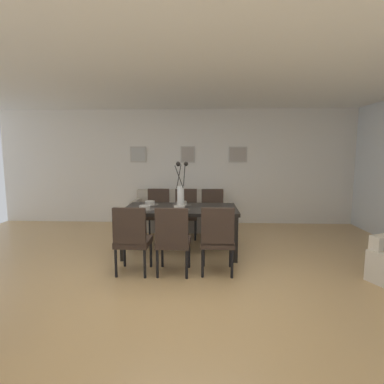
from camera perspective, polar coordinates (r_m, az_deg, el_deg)
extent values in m
plane|color=tan|center=(3.94, -1.16, -16.57)|extent=(9.00, 9.00, 0.00)
cube|color=silver|center=(6.85, 0.48, 4.84)|extent=(9.00, 0.10, 2.60)
cube|color=white|center=(4.14, -0.90, 21.96)|extent=(9.00, 7.20, 0.08)
cube|color=black|center=(4.78, -2.20, -3.29)|extent=(1.80, 0.99, 0.05)
cube|color=black|center=(5.29, 7.37, -6.41)|extent=(0.07, 0.07, 0.69)
cube|color=black|center=(5.41, -10.76, -6.18)|extent=(0.07, 0.07, 0.69)
cube|color=black|center=(4.45, 8.35, -9.06)|extent=(0.07, 0.07, 0.69)
cube|color=black|center=(4.59, -13.25, -8.67)|extent=(0.07, 0.07, 0.69)
cube|color=#33261E|center=(4.12, -11.16, -9.40)|extent=(0.45, 0.45, 0.08)
cube|color=#33261E|center=(3.87, -11.99, -6.51)|extent=(0.42, 0.07, 0.48)
cylinder|color=black|center=(4.32, -7.93, -11.73)|extent=(0.04, 0.04, 0.38)
cylinder|color=black|center=(4.41, -12.87, -11.44)|extent=(0.04, 0.04, 0.38)
cylinder|color=black|center=(3.97, -9.08, -13.49)|extent=(0.04, 0.04, 0.38)
cylinder|color=black|center=(4.07, -14.45, -13.11)|extent=(0.04, 0.04, 0.38)
cube|color=#33261E|center=(5.73, -6.71, -4.58)|extent=(0.44, 0.44, 0.08)
cube|color=#33261E|center=(5.86, -6.44, -1.72)|extent=(0.42, 0.06, 0.48)
cylinder|color=black|center=(5.63, -8.93, -7.23)|extent=(0.04, 0.04, 0.38)
cylinder|color=black|center=(5.57, -5.06, -7.34)|extent=(0.04, 0.04, 0.38)
cylinder|color=black|center=(5.99, -8.18, -6.33)|extent=(0.04, 0.04, 0.38)
cylinder|color=black|center=(5.93, -4.55, -6.42)|extent=(0.04, 0.04, 0.38)
cube|color=#33261E|center=(4.03, -3.54, -9.65)|extent=(0.45, 0.45, 0.08)
cube|color=#33261E|center=(3.78, -3.95, -6.71)|extent=(0.42, 0.07, 0.48)
cylinder|color=black|center=(4.26, -0.59, -11.94)|extent=(0.04, 0.04, 0.38)
cylinder|color=black|center=(4.30, -5.74, -11.77)|extent=(0.04, 0.04, 0.38)
cylinder|color=black|center=(3.90, -1.04, -13.77)|extent=(0.04, 0.04, 0.38)
cylinder|color=black|center=(3.95, -6.69, -13.54)|extent=(0.04, 0.04, 0.38)
cube|color=#33261E|center=(5.67, -1.24, -4.65)|extent=(0.44, 0.44, 0.08)
cube|color=#33261E|center=(5.81, -1.14, -1.75)|extent=(0.42, 0.06, 0.48)
cylinder|color=black|center=(5.55, -3.32, -7.36)|extent=(0.04, 0.04, 0.38)
cylinder|color=black|center=(5.53, 0.63, -7.40)|extent=(0.04, 0.04, 0.38)
cylinder|color=black|center=(5.92, -2.98, -6.43)|extent=(0.04, 0.04, 0.38)
cylinder|color=black|center=(5.90, 0.73, -6.47)|extent=(0.04, 0.04, 0.38)
cube|color=#33261E|center=(4.05, 4.89, -9.55)|extent=(0.45, 0.45, 0.08)
cube|color=#33261E|center=(3.80, 4.96, -6.63)|extent=(0.42, 0.07, 0.48)
cylinder|color=black|center=(4.31, 7.40, -11.76)|extent=(0.04, 0.04, 0.38)
cylinder|color=black|center=(4.31, 2.24, -11.72)|extent=(0.04, 0.04, 0.38)
cylinder|color=black|center=(3.96, 7.72, -13.55)|extent=(0.04, 0.04, 0.38)
cylinder|color=black|center=(3.95, 2.05, -13.51)|extent=(0.04, 0.04, 0.38)
cube|color=#33261E|center=(5.65, 4.08, -4.72)|extent=(0.46, 0.46, 0.08)
cube|color=#33261E|center=(5.79, 3.93, -1.81)|extent=(0.42, 0.08, 0.48)
cylinder|color=black|center=(5.50, 2.24, -7.49)|extent=(0.04, 0.04, 0.38)
cylinder|color=black|center=(5.54, 6.20, -7.44)|extent=(0.04, 0.04, 0.38)
cylinder|color=black|center=(5.87, 2.03, -6.55)|extent=(0.04, 0.04, 0.38)
cylinder|color=black|center=(5.90, 5.74, -6.50)|extent=(0.04, 0.04, 0.38)
cylinder|color=white|center=(4.75, -2.21, -0.98)|extent=(0.11, 0.11, 0.34)
cylinder|color=black|center=(4.73, -1.52, 3.01)|extent=(0.05, 0.12, 0.37)
sphere|color=black|center=(4.72, -1.17, 5.43)|extent=(0.07, 0.07, 0.07)
cylinder|color=black|center=(4.77, -2.54, 3.04)|extent=(0.08, 0.05, 0.38)
sphere|color=black|center=(4.78, -2.71, 5.45)|extent=(0.07, 0.07, 0.07)
cylinder|color=black|center=(4.66, -2.51, 2.94)|extent=(0.15, 0.06, 0.36)
sphere|color=black|center=(4.62, -2.67, 5.39)|extent=(0.07, 0.07, 0.07)
cylinder|color=#4C4742|center=(4.63, -9.10, -3.37)|extent=(0.32, 0.32, 0.01)
cylinder|color=#B2ADA3|center=(4.63, -9.11, -2.97)|extent=(0.17, 0.17, 0.06)
cylinder|color=gray|center=(4.63, -9.11, -2.79)|extent=(0.13, 0.13, 0.04)
cylinder|color=#4C4742|center=(5.07, -8.10, -2.44)|extent=(0.32, 0.32, 0.01)
cylinder|color=#B2ADA3|center=(5.06, -8.11, -2.07)|extent=(0.17, 0.17, 0.06)
cylinder|color=gray|center=(5.06, -8.11, -1.91)|extent=(0.13, 0.13, 0.04)
cylinder|color=#4C4742|center=(4.56, -2.42, -3.46)|extent=(0.32, 0.32, 0.01)
cylinder|color=#B2ADA3|center=(4.55, -2.42, -3.05)|extent=(0.17, 0.17, 0.06)
cylinder|color=gray|center=(4.55, -2.42, -2.87)|extent=(0.13, 0.13, 0.04)
cylinder|color=#4C4742|center=(5.00, -1.99, -2.51)|extent=(0.32, 0.32, 0.01)
cylinder|color=#B2ADA3|center=(4.99, -2.00, -2.14)|extent=(0.17, 0.17, 0.06)
cylinder|color=gray|center=(4.99, -2.00, -1.97)|extent=(0.13, 0.13, 0.04)
cube|color=#B2A899|center=(6.42, -2.52, -5.16)|extent=(1.94, 0.84, 0.42)
cube|color=#B2A899|center=(6.68, -2.29, -1.18)|extent=(1.94, 0.16, 0.38)
cube|color=#B2A899|center=(6.35, 5.78, -2.48)|extent=(0.10, 0.84, 0.20)
cube|color=#B2A899|center=(6.50, -10.65, -2.34)|extent=(0.10, 0.84, 0.20)
cube|color=#B2ADA3|center=(6.94, -10.31, 7.13)|extent=(0.36, 0.02, 0.36)
cube|color=#B2B2AD|center=(6.93, -10.34, 7.13)|extent=(0.31, 0.01, 0.31)
cube|color=#B2ADA3|center=(6.79, -0.83, 7.25)|extent=(0.32, 0.02, 0.37)
cube|color=#9E9389|center=(6.77, -0.83, 7.25)|extent=(0.27, 0.01, 0.32)
cube|color=#B2ADA3|center=(6.82, 8.84, 7.16)|extent=(0.41, 0.02, 0.35)
cube|color=#9E9389|center=(6.81, 8.85, 7.16)|extent=(0.36, 0.01, 0.30)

